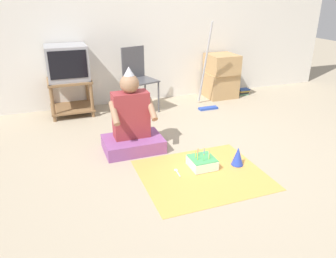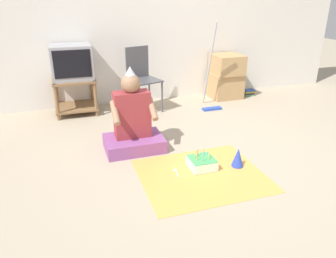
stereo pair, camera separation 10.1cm
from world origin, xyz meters
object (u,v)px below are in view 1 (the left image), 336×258
at_px(dust_mop, 206,84).
at_px(person_seated, 132,125).
at_px(book_pile, 243,92).
at_px(party_hat_blue, 238,156).
at_px(cardboard_box_stack, 221,76).
at_px(birthday_cake, 202,162).
at_px(tv, 67,62).
at_px(folding_chair, 137,75).

bearing_deg(dust_mop, person_seated, -144.42).
xyz_separation_m(dust_mop, book_pile, (0.87, 0.37, -0.31)).
bearing_deg(person_seated, book_pile, 31.05).
height_order(dust_mop, party_hat_blue, dust_mop).
height_order(cardboard_box_stack, book_pile, cardboard_box_stack).
bearing_deg(birthday_cake, tv, 117.31).
bearing_deg(cardboard_box_stack, birthday_cake, -122.78).
distance_m(dust_mop, party_hat_blue, 1.76).
distance_m(tv, book_pile, 2.81).
bearing_deg(person_seated, dust_mop, 35.58).
height_order(book_pile, birthday_cake, birthday_cake).
bearing_deg(party_hat_blue, book_pile, 56.60).
bearing_deg(book_pile, party_hat_blue, -123.40).
height_order(tv, dust_mop, dust_mop).
xyz_separation_m(dust_mop, person_seated, (-1.36, -0.97, -0.08)).
distance_m(birthday_cake, party_hat_blue, 0.36).
xyz_separation_m(folding_chair, book_pile, (1.83, 0.13, -0.46)).
relative_size(tv, dust_mop, 0.43).
height_order(folding_chair, dust_mop, dust_mop).
height_order(folding_chair, person_seated, person_seated).
xyz_separation_m(cardboard_box_stack, party_hat_blue, (-0.94, -2.07, -0.25)).
xyz_separation_m(dust_mop, birthday_cake, (-0.83, -1.60, -0.30)).
xyz_separation_m(tv, birthday_cake, (1.04, -2.01, -0.66)).
relative_size(tv, person_seated, 0.59).
bearing_deg(folding_chair, tv, 169.43).
bearing_deg(party_hat_blue, cardboard_box_stack, 65.66).
distance_m(cardboard_box_stack, party_hat_blue, 2.29).
height_order(dust_mop, birthday_cake, dust_mop).
height_order(cardboard_box_stack, person_seated, person_seated).
height_order(birthday_cake, party_hat_blue, party_hat_blue).
bearing_deg(book_pile, folding_chair, -175.89).
distance_m(dust_mop, book_pile, 0.99).
bearing_deg(book_pile, person_seated, -148.95).
bearing_deg(dust_mop, tv, 167.66).
xyz_separation_m(tv, folding_chair, (0.91, -0.17, -0.20)).
bearing_deg(folding_chair, birthday_cake, -85.96).
bearing_deg(folding_chair, book_pile, 4.11).
height_order(cardboard_box_stack, birthday_cake, cardboard_box_stack).
relative_size(tv, cardboard_box_stack, 0.77).
distance_m(book_pile, person_seated, 2.61).
bearing_deg(person_seated, birthday_cake, -50.01).
bearing_deg(party_hat_blue, dust_mop, 74.01).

